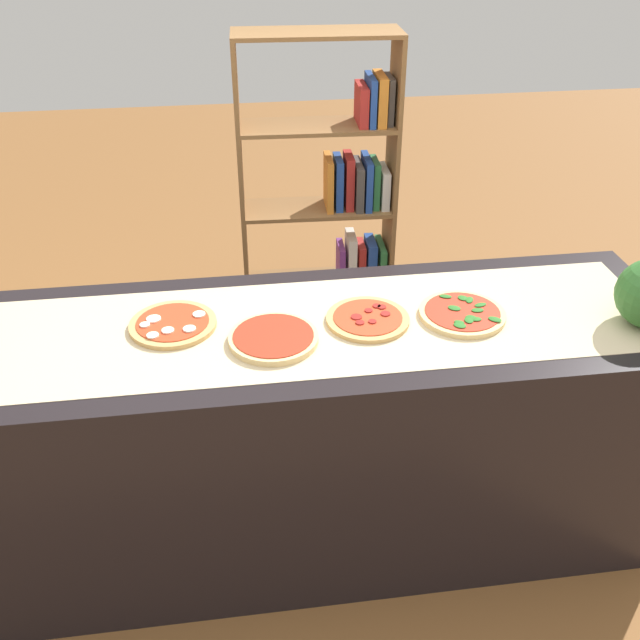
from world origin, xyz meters
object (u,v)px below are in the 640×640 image
(bookshelf, at_px, (338,212))
(pizza_mozzarella_0, at_px, (173,324))
(pizza_spinach_3, at_px, (462,314))
(pizza_pepperoni_2, at_px, (368,318))
(pizza_plain_1, at_px, (273,338))

(bookshelf, bearing_deg, pizza_mozzarella_0, -122.11)
(pizza_spinach_3, bearing_deg, pizza_pepperoni_2, 176.72)
(pizza_mozzarella_0, relative_size, pizza_spinach_3, 0.99)
(bookshelf, bearing_deg, pizza_pepperoni_2, -94.57)
(pizza_mozzarella_0, distance_m, pizza_plain_1, 0.34)
(pizza_pepperoni_2, xyz_separation_m, bookshelf, (0.10, 1.20, -0.16))
(pizza_mozzarella_0, height_order, pizza_plain_1, same)
(pizza_plain_1, bearing_deg, bookshelf, 72.26)
(pizza_plain_1, relative_size, pizza_pepperoni_2, 1.04)
(pizza_spinach_3, height_order, bookshelf, bookshelf)
(pizza_plain_1, distance_m, pizza_pepperoni_2, 0.32)
(pizza_spinach_3, distance_m, bookshelf, 1.25)
(pizza_plain_1, relative_size, pizza_spinach_3, 0.99)
(bookshelf, bearing_deg, pizza_plain_1, -107.74)
(pizza_plain_1, xyz_separation_m, pizza_spinach_3, (0.63, 0.06, -0.00))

